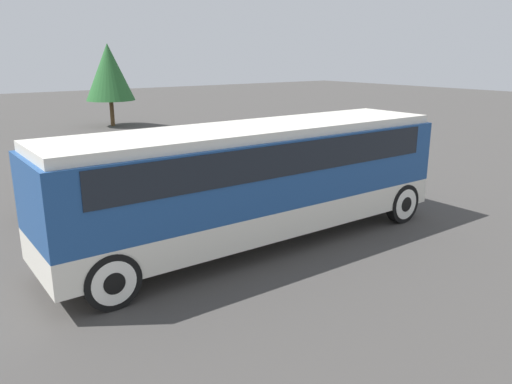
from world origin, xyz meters
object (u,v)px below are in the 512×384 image
at_px(parked_car_near, 108,186).
at_px(parked_car_mid, 152,160).
at_px(tour_bus, 259,173).
at_px(parked_car_far, 210,168).

bearing_deg(parked_car_near, parked_car_mid, 45.71).
distance_m(parked_car_near, parked_car_mid, 4.18).
xyz_separation_m(tour_bus, parked_car_mid, (0.88, 8.43, -1.17)).
xyz_separation_m(parked_car_mid, parked_car_far, (1.12, -2.62, -0.01)).
xyz_separation_m(tour_bus, parked_car_far, (2.00, 5.81, -1.19)).
bearing_deg(parked_car_mid, parked_car_far, -66.85).
xyz_separation_m(parked_car_near, parked_car_far, (4.04, 0.37, 0.00)).
height_order(parked_car_near, parked_car_mid, parked_car_mid).
bearing_deg(tour_bus, parked_car_near, 110.57).
bearing_deg(parked_car_far, parked_car_mid, 113.15).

